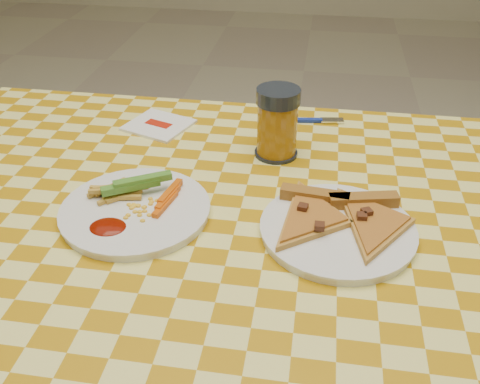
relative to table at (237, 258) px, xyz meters
name	(u,v)px	position (x,y,z in m)	size (l,w,h in m)	color
table	(237,258)	(0.00, 0.00, 0.00)	(1.28, 0.88, 0.76)	white
plate_left	(136,211)	(-0.16, -0.01, 0.08)	(0.23, 0.23, 0.01)	white
plate_right	(337,231)	(0.15, -0.01, 0.08)	(0.23, 0.23, 0.01)	white
fries_veggies	(132,197)	(-0.17, 0.01, 0.10)	(0.17, 0.16, 0.04)	gold
pizza_slices	(340,217)	(0.16, 0.01, 0.09)	(0.26, 0.23, 0.02)	#BD8A3A
drink_glass	(277,124)	(0.04, 0.22, 0.14)	(0.08, 0.08, 0.13)	black
napkin	(159,125)	(-0.21, 0.30, 0.08)	(0.15, 0.14, 0.01)	white
fork	(309,120)	(0.09, 0.37, 0.08)	(0.15, 0.04, 0.01)	navy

